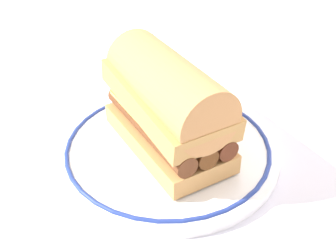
% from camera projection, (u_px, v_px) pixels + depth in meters
% --- Properties ---
extents(ground_plane, '(1.50, 1.50, 0.00)m').
position_uv_depth(ground_plane, '(173.00, 162.00, 0.58)').
color(ground_plane, silver).
extents(plate, '(0.30, 0.30, 0.01)m').
position_uv_depth(plate, '(168.00, 149.00, 0.59)').
color(plate, white).
rests_on(plate, ground_plane).
extents(sausage_sandwich, '(0.20, 0.13, 0.13)m').
position_uv_depth(sausage_sandwich, '(168.00, 104.00, 0.55)').
color(sausage_sandwich, tan).
rests_on(sausage_sandwich, plate).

